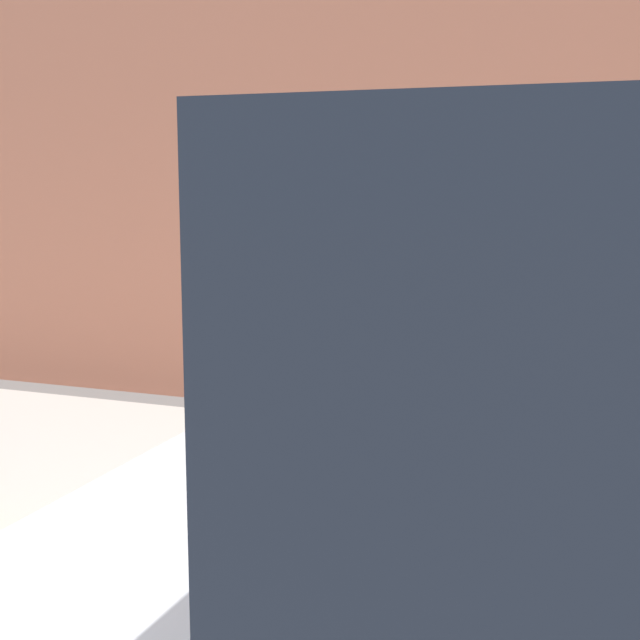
# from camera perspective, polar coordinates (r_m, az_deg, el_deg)

# --- Properties ---
(sidewalk) EXTENTS (24.00, 2.80, 0.10)m
(sidewalk) POSITION_cam_1_polar(r_m,az_deg,el_deg) (4.59, 3.34, -12.50)
(sidewalk) COLOR #BCB7AD
(sidewalk) RESTS_ON ground_plane
(building_facade) EXTENTS (24.00, 0.30, 5.47)m
(building_facade) POSITION_cam_1_polar(r_m,az_deg,el_deg) (6.44, 9.56, 17.94)
(building_facade) COLOR #935642
(building_facade) RESTS_ON ground_plane
(parking_meter) EXTENTS (0.21, 0.12, 1.56)m
(parking_meter) POSITION_cam_1_polar(r_m,az_deg,el_deg) (3.15, -0.00, -0.26)
(parking_meter) COLOR slate
(parking_meter) RESTS_ON sidewalk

